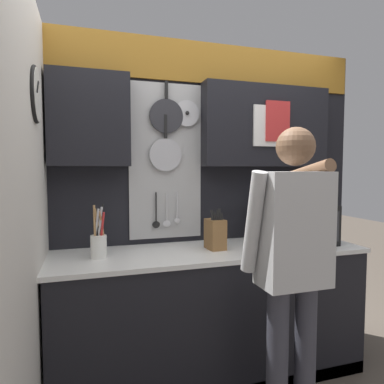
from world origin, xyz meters
name	(u,v)px	position (x,y,z in m)	size (l,w,h in m)	color
ground_plane	(211,375)	(0.00, 0.00, 0.00)	(14.00, 14.00, 0.00)	brown
base_cabinet_counter	(211,313)	(0.00, 0.00, 0.46)	(2.17, 0.64, 0.92)	black
back_wall_unit	(202,169)	(0.03, 0.29, 1.48)	(2.74, 0.23, 2.44)	black
side_wall	(29,219)	(-1.10, -0.39, 1.23)	(0.07, 1.60, 2.44)	silver
microwave	(294,224)	(0.67, 0.00, 1.06)	(0.52, 0.40, 0.30)	black
knife_block	(215,234)	(0.03, 0.00, 1.02)	(0.12, 0.16, 0.29)	brown
utensil_crock	(99,243)	(-0.76, 0.00, 1.01)	(0.10, 0.10, 0.34)	white
person	(292,253)	(0.25, -0.61, 1.02)	(0.54, 0.66, 1.70)	#383842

